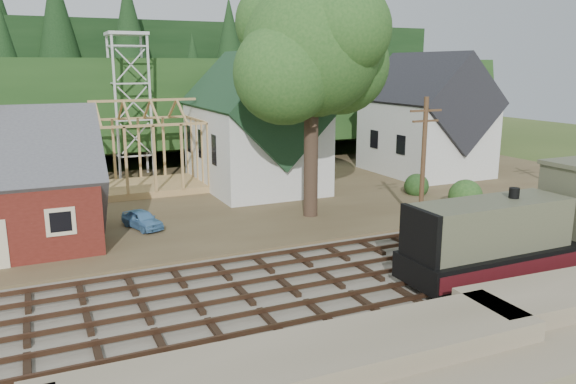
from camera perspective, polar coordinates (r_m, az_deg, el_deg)
name	(u,v)px	position (r m, az deg, el deg)	size (l,w,h in m)	color
ground	(368,276)	(27.15, 8.18, -8.47)	(140.00, 140.00, 0.00)	#384C1E
embankment	(505,360)	(21.22, 21.17, -15.60)	(64.00, 5.00, 1.60)	#7F7259
railroad_bed	(369,275)	(27.12, 8.18, -8.31)	(64.00, 11.00, 0.16)	#726B5B
village_flat	(239,195)	(42.65, -5.00, -0.32)	(64.00, 26.00, 0.30)	brown
hillside	(167,153)	(65.40, -12.18, 3.89)	(70.00, 28.00, 8.00)	#1E3F19
ridge	(141,137)	(80.95, -14.72, 5.42)	(80.00, 20.00, 12.00)	black
church	(255,125)	(44.07, -3.41, 6.77)	(8.40, 15.17, 13.00)	silver
farmhouse	(426,122)	(51.54, 13.80, 6.94)	(8.40, 10.80, 10.60)	silver
timber_frame	(146,152)	(44.35, -14.19, 3.94)	(8.20, 6.20, 6.99)	tan
lattice_tower	(128,62)	(49.78, -15.96, 12.59)	(3.20, 3.20, 12.12)	silver
big_tree	(314,58)	(35.14, 2.62, 13.48)	(10.90, 8.40, 14.70)	#38281E
telegraph_pole_near	(423,161)	(34.11, 13.58, 3.09)	(2.20, 0.28, 8.00)	#4C331E
locomotive	(535,229)	(28.89, 23.80, -3.50)	(12.69, 3.17, 5.06)	black
car_blue	(142,219)	(34.37, -14.59, -2.70)	(1.30, 3.24, 1.10)	#619CD0
car_red	(454,163)	(54.54, 16.48, 2.87)	(1.97, 4.27, 1.19)	red
patio_set	(30,215)	(30.68, -24.77, -2.13)	(2.33, 2.33, 2.60)	silver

